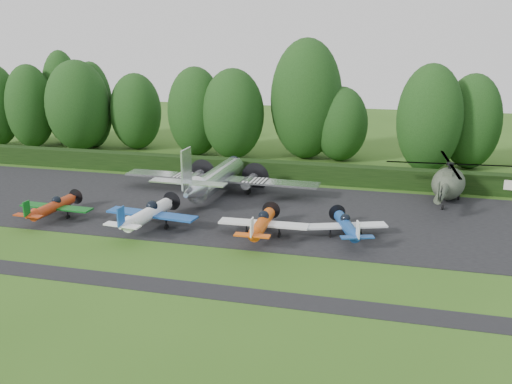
% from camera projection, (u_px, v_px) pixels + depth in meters
% --- Properties ---
extents(ground, '(160.00, 160.00, 0.00)m').
position_uv_depth(ground, '(160.00, 247.00, 41.80)').
color(ground, '#325A19').
rests_on(ground, ground).
extents(apron, '(70.00, 18.00, 0.01)m').
position_uv_depth(apron, '(205.00, 207.00, 51.11)').
color(apron, black).
rests_on(apron, ground).
extents(taxiway_verge, '(70.00, 2.00, 0.00)m').
position_uv_depth(taxiway_verge, '(122.00, 281.00, 36.22)').
color(taxiway_verge, black).
rests_on(taxiway_verge, ground).
extents(hedgerow, '(90.00, 1.60, 2.00)m').
position_uv_depth(hedgerow, '(239.00, 178.00, 61.34)').
color(hedgerow, black).
rests_on(hedgerow, ground).
extents(transport_plane, '(19.40, 14.87, 6.22)m').
position_uv_depth(transport_plane, '(216.00, 178.00, 54.18)').
color(transport_plane, silver).
rests_on(transport_plane, ground).
extents(light_plane_red, '(6.50, 6.84, 2.50)m').
position_uv_depth(light_plane_red, '(53.00, 207.00, 47.84)').
color(light_plane_red, '#AA310F').
rests_on(light_plane_red, ground).
extents(light_plane_white, '(7.69, 8.09, 2.96)m').
position_uv_depth(light_plane_white, '(148.00, 214.00, 45.41)').
color(light_plane_white, white).
rests_on(light_plane_white, ground).
extents(light_plane_orange, '(6.95, 7.31, 2.67)m').
position_uv_depth(light_plane_orange, '(262.00, 223.00, 43.55)').
color(light_plane_orange, '#DC520C').
rests_on(light_plane_orange, ground).
extents(light_plane_blue, '(6.41, 6.73, 2.46)m').
position_uv_depth(light_plane_blue, '(347.00, 226.00, 43.33)').
color(light_plane_blue, navy).
rests_on(light_plane_blue, ground).
extents(helicopter, '(11.36, 13.31, 3.66)m').
position_uv_depth(helicopter, '(449.00, 181.00, 52.40)').
color(helicopter, '#384232').
rests_on(helicopter, ground).
extents(sign_board, '(3.02, 0.11, 1.70)m').
position_uv_depth(sign_board, '(510.00, 186.00, 53.73)').
color(sign_board, '#3F3326').
rests_on(sign_board, ground).
extents(tree_0, '(6.28, 6.28, 11.04)m').
position_uv_depth(tree_0, '(30.00, 107.00, 75.36)').
color(tree_0, black).
rests_on(tree_0, ground).
extents(tree_1, '(6.94, 6.94, 11.03)m').
position_uv_depth(tree_1, '(195.00, 112.00, 70.82)').
color(tree_1, black).
rests_on(tree_1, ground).
extents(tree_3, '(8.16, 8.16, 11.69)m').
position_uv_depth(tree_3, '(78.00, 106.00, 73.60)').
color(tree_3, black).
rests_on(tree_3, ground).
extents(tree_4, '(6.45, 6.45, 8.92)m').
position_uv_depth(tree_4, '(341.00, 124.00, 68.07)').
color(tree_4, black).
rests_on(tree_4, ground).
extents(tree_5, '(8.63, 8.63, 14.48)m').
position_uv_depth(tree_5, '(306.00, 99.00, 68.58)').
color(tree_5, black).
rests_on(tree_5, ground).
extents(tree_6, '(6.54, 6.54, 10.76)m').
position_uv_depth(tree_6, '(472.00, 122.00, 64.01)').
color(tree_6, black).
rests_on(tree_6, ground).
extents(tree_9, '(6.68, 6.68, 9.95)m').
position_uv_depth(tree_9, '(136.00, 112.00, 74.67)').
color(tree_9, black).
rests_on(tree_9, ground).
extents(tree_10, '(7.57, 7.57, 10.96)m').
position_uv_depth(tree_10, '(233.00, 114.00, 69.00)').
color(tree_10, black).
rests_on(tree_10, ground).
extents(tree_11, '(7.06, 7.06, 11.96)m').
position_uv_depth(tree_11, '(429.00, 119.00, 61.99)').
color(tree_11, black).
rests_on(tree_11, ground).
extents(tree_12, '(5.36, 5.36, 11.36)m').
position_uv_depth(tree_12, '(92.00, 105.00, 75.53)').
color(tree_12, black).
rests_on(tree_12, ground).
extents(tree_13, '(5.32, 5.32, 12.70)m').
position_uv_depth(tree_13, '(62.00, 97.00, 78.28)').
color(tree_13, black).
rests_on(tree_13, ground).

